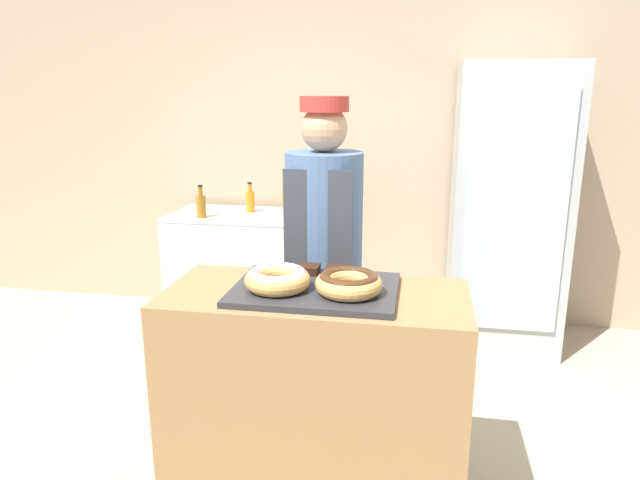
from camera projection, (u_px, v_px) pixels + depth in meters
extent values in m
cube|color=tan|center=(370.00, 134.00, 4.08)|extent=(8.00, 0.06, 2.70)
cube|color=#997047|center=(316.00, 400.00, 2.28)|extent=(1.16, 0.53, 0.91)
cube|color=#2D2D33|center=(315.00, 289.00, 2.16)|extent=(0.62, 0.45, 0.02)
torus|color=tan|center=(277.00, 280.00, 2.12)|extent=(0.25, 0.25, 0.07)
torus|color=#EFADC6|center=(277.00, 275.00, 2.11)|extent=(0.22, 0.22, 0.04)
torus|color=tan|center=(349.00, 284.00, 2.07)|extent=(0.25, 0.25, 0.07)
torus|color=#472814|center=(349.00, 279.00, 2.07)|extent=(0.22, 0.22, 0.04)
cube|color=black|center=(308.00, 269.00, 2.31)|extent=(0.09, 0.09, 0.03)
cube|color=black|center=(337.00, 271.00, 2.29)|extent=(0.09, 0.09, 0.03)
cylinder|color=#4C4C51|center=(324.00, 348.00, 2.87)|extent=(0.26, 0.26, 0.79)
cylinder|color=#4C6B99|center=(324.00, 215.00, 2.70)|extent=(0.37, 0.37, 0.59)
cube|color=#383D47|center=(318.00, 303.00, 2.63)|extent=(0.31, 0.02, 1.24)
sphere|color=tan|center=(324.00, 129.00, 2.59)|extent=(0.21, 0.21, 0.21)
cylinder|color=#B2332D|center=(324.00, 104.00, 2.57)|extent=(0.22, 0.22, 0.07)
cube|color=#ADB2B7|center=(507.00, 209.00, 3.67)|extent=(0.70, 0.63, 1.82)
cube|color=silver|center=(515.00, 214.00, 3.36)|extent=(0.57, 0.02, 1.46)
cube|color=silver|center=(236.00, 268.00, 4.12)|extent=(0.88, 0.57, 0.81)
cube|color=gray|center=(234.00, 216.00, 4.02)|extent=(0.88, 0.57, 0.01)
cylinder|color=#99661E|center=(201.00, 207.00, 3.87)|extent=(0.07, 0.07, 0.15)
cylinder|color=#99661E|center=(200.00, 191.00, 3.84)|extent=(0.03, 0.03, 0.06)
cylinder|color=black|center=(200.00, 186.00, 3.83)|extent=(0.03, 0.03, 0.01)
cylinder|color=orange|center=(287.00, 199.00, 4.12)|extent=(0.07, 0.07, 0.16)
cylinder|color=orange|center=(287.00, 184.00, 4.10)|extent=(0.03, 0.03, 0.06)
cylinder|color=black|center=(287.00, 179.00, 4.09)|extent=(0.03, 0.03, 0.01)
cylinder|color=orange|center=(250.00, 202.00, 4.05)|extent=(0.06, 0.06, 0.15)
cylinder|color=orange|center=(250.00, 188.00, 4.02)|extent=(0.03, 0.03, 0.06)
cylinder|color=black|center=(250.00, 183.00, 4.01)|extent=(0.03, 0.03, 0.01)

